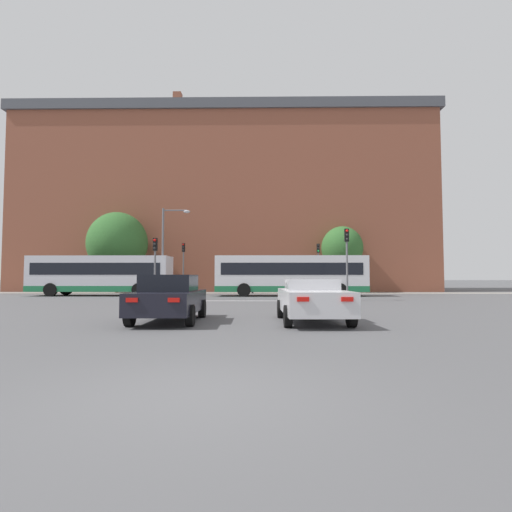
% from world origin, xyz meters
% --- Properties ---
extents(ground_plane, '(400.00, 400.00, 0.00)m').
position_xyz_m(ground_plane, '(0.00, 0.00, 0.00)').
color(ground_plane, '#545456').
extents(stop_line_strip, '(9.48, 0.30, 0.01)m').
position_xyz_m(stop_line_strip, '(0.00, 19.44, 0.00)').
color(stop_line_strip, silver).
rests_on(stop_line_strip, ground_plane).
extents(far_pavement, '(70.54, 2.50, 0.01)m').
position_xyz_m(far_pavement, '(0.00, 31.62, 0.01)').
color(far_pavement, gray).
rests_on(far_pavement, ground_plane).
extents(brick_civic_building, '(44.63, 13.28, 21.87)m').
position_xyz_m(brick_civic_building, '(-3.22, 40.71, 9.79)').
color(brick_civic_building, brown).
rests_on(brick_civic_building, ground_plane).
extents(car_saloon_left, '(2.04, 4.34, 1.51)m').
position_xyz_m(car_saloon_left, '(-2.17, 8.04, 0.77)').
color(car_saloon_left, black).
rests_on(car_saloon_left, ground_plane).
extents(car_roadster_right, '(2.14, 4.49, 1.38)m').
position_xyz_m(car_roadster_right, '(2.44, 7.97, 0.71)').
color(car_roadster_right, silver).
rests_on(car_roadster_right, ground_plane).
extents(bus_crossing_lead, '(11.46, 2.74, 3.06)m').
position_xyz_m(bus_crossing_lead, '(3.05, 25.84, 1.64)').
color(bus_crossing_lead, silver).
rests_on(bus_crossing_lead, ground_plane).
extents(bus_crossing_trailing, '(10.71, 2.69, 3.07)m').
position_xyz_m(bus_crossing_trailing, '(-11.69, 26.00, 1.65)').
color(bus_crossing_trailing, silver).
rests_on(bus_crossing_trailing, ground_plane).
extents(traffic_light_far_left, '(0.26, 0.31, 4.54)m').
position_xyz_m(traffic_light_far_left, '(-6.28, 31.08, 3.03)').
color(traffic_light_far_left, slate).
rests_on(traffic_light_far_left, ground_plane).
extents(traffic_light_far_right, '(0.26, 0.31, 4.45)m').
position_xyz_m(traffic_light_far_right, '(5.89, 30.82, 2.97)').
color(traffic_light_far_right, slate).
rests_on(traffic_light_far_right, ground_plane).
extents(traffic_light_near_right, '(0.26, 0.31, 4.44)m').
position_xyz_m(traffic_light_near_right, '(6.09, 19.75, 2.97)').
color(traffic_light_near_right, slate).
rests_on(traffic_light_near_right, ground_plane).
extents(traffic_light_near_left, '(0.26, 0.31, 3.91)m').
position_xyz_m(traffic_light_near_left, '(-5.89, 19.99, 2.64)').
color(traffic_light_near_left, slate).
rests_on(traffic_light_near_left, ground_plane).
extents(street_lamp_junction, '(2.13, 0.36, 6.65)m').
position_xyz_m(street_lamp_junction, '(-6.26, 24.94, 4.11)').
color(street_lamp_junction, slate).
rests_on(street_lamp_junction, ground_plane).
extents(pedestrian_waiting, '(0.45, 0.35, 1.74)m').
position_xyz_m(pedestrian_waiting, '(-9.71, 30.89, 1.02)').
color(pedestrian_waiting, brown).
rests_on(pedestrian_waiting, ground_plane).
extents(pedestrian_walking_east, '(0.28, 0.43, 1.81)m').
position_xyz_m(pedestrian_walking_east, '(-0.01, 30.88, 1.08)').
color(pedestrian_walking_east, black).
rests_on(pedestrian_walking_east, ground_plane).
extents(tree_by_building, '(5.55, 5.55, 7.55)m').
position_xyz_m(tree_by_building, '(-12.72, 32.17, 4.63)').
color(tree_by_building, '#4C3823').
rests_on(tree_by_building, ground_plane).
extents(tree_kerbside, '(3.94, 3.94, 6.32)m').
position_xyz_m(tree_kerbside, '(8.52, 33.23, 4.23)').
color(tree_kerbside, '#4C3823').
rests_on(tree_kerbside, ground_plane).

